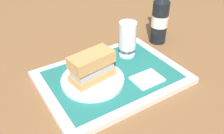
{
  "coord_description": "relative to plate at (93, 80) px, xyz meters",
  "views": [
    {
      "loc": [
        -0.32,
        -0.51,
        0.47
      ],
      "look_at": [
        0.0,
        0.0,
        0.05
      ],
      "focal_mm": 38.15,
      "sensor_mm": 36.0,
      "label": 1
    }
  ],
  "objects": [
    {
      "name": "beer_bottle",
      "position": [
        0.36,
        0.12,
        0.08
      ],
      "size": [
        0.07,
        0.07,
        0.27
      ],
      "color": "black",
      "rests_on": "ground_plane"
    },
    {
      "name": "ground_plane",
      "position": [
        0.07,
        0.0,
        -0.03
      ],
      "size": [
        3.0,
        3.0,
        0.0
      ],
      "primitive_type": "plane",
      "color": "brown"
    },
    {
      "name": "tray",
      "position": [
        0.07,
        0.0,
        -0.02
      ],
      "size": [
        0.44,
        0.32,
        0.02
      ],
      "primitive_type": "cube",
      "color": "silver",
      "rests_on": "ground_plane"
    },
    {
      "name": "plate",
      "position": [
        0.0,
        0.0,
        0.0
      ],
      "size": [
        0.19,
        0.19,
        0.01
      ],
      "primitive_type": "cylinder",
      "color": "white",
      "rests_on": "placemat"
    },
    {
      "name": "napkin_folded",
      "position": [
        0.15,
        -0.08,
        -0.0
      ],
      "size": [
        0.09,
        0.07,
        0.01
      ],
      "primitive_type": "cube",
      "color": "white",
      "rests_on": "placemat"
    },
    {
      "name": "beer_glass",
      "position": [
        0.18,
        0.07,
        0.06
      ],
      "size": [
        0.06,
        0.06,
        0.12
      ],
      "color": "silver",
      "rests_on": "placemat"
    },
    {
      "name": "sandwich",
      "position": [
        0.0,
        0.0,
        0.05
      ],
      "size": [
        0.14,
        0.08,
        0.08
      ],
      "rotation": [
        0.0,
        0.0,
        0.14
      ],
      "color": "tan",
      "rests_on": "plate"
    },
    {
      "name": "placemat",
      "position": [
        0.07,
        0.0,
        -0.01
      ],
      "size": [
        0.38,
        0.27,
        0.0
      ],
      "primitive_type": "cube",
      "color": "#1E6B66",
      "rests_on": "tray"
    }
  ]
}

